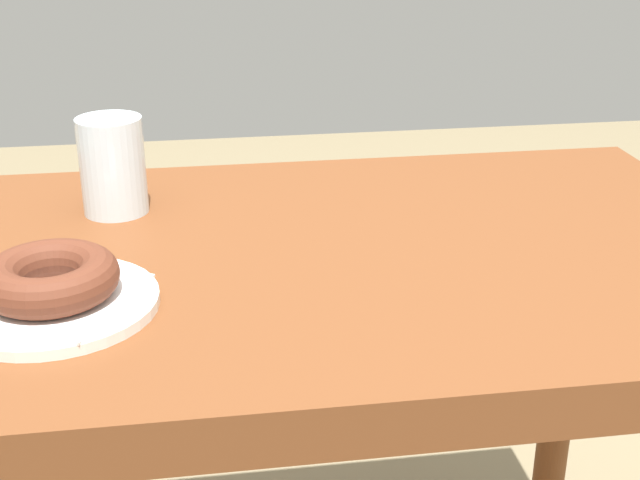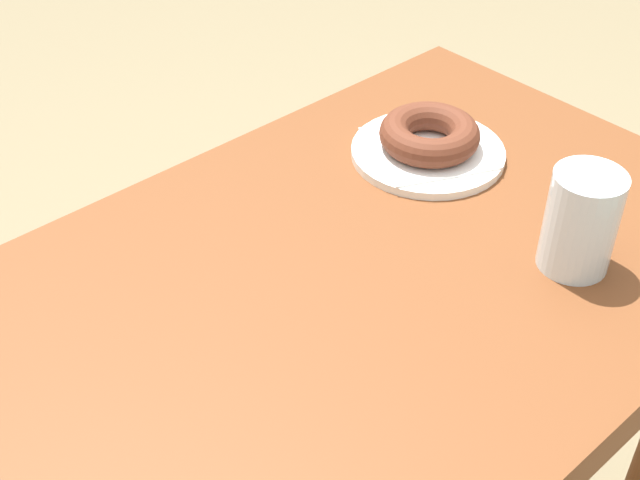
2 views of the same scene
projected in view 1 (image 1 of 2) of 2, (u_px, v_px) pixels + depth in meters
The scene contains 5 objects.
table at pixel (311, 325), 1.00m from camera, with size 1.02×0.62×0.75m.
plate_chocolate_ring at pixel (54, 304), 0.82m from camera, with size 0.20×0.20×0.01m, color white.
napkin_chocolate_ring at pixel (53, 297), 0.82m from camera, with size 0.14×0.14×0.00m, color white.
donut_chocolate_ring at pixel (50, 277), 0.81m from camera, with size 0.13×0.13×0.04m, color #592B1B.
water_glass at pixel (113, 166), 1.04m from camera, with size 0.08×0.08×0.12m, color silver.
Camera 1 is at (-0.12, -0.87, 1.14)m, focal length 48.80 mm.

